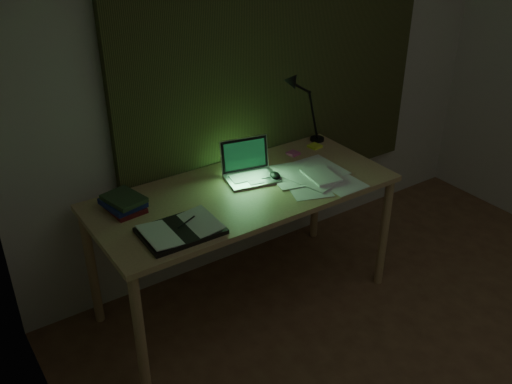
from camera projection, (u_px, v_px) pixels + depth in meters
wall_back at (276, 71)px, 3.53m from camera, size 3.50×0.00×2.50m
curtain at (280, 40)px, 3.40m from camera, size 2.20×0.06×2.00m
desk at (245, 248)px, 3.35m from camera, size 1.71×0.75×0.78m
laptop at (252, 163)px, 3.22m from camera, size 0.35×0.38×0.21m
open_textbook at (181, 230)px, 2.77m from camera, size 0.39×0.28×0.03m
book_stack at (122, 203)px, 2.95m from camera, size 0.22×0.25×0.08m
loose_papers at (312, 177)px, 3.27m from camera, size 0.43×0.45×0.02m
mouse at (275, 176)px, 3.28m from camera, size 0.08×0.10×0.03m
sticky_yellow at (315, 146)px, 3.66m from camera, size 0.08×0.08×0.02m
sticky_pink at (293, 153)px, 3.56m from camera, size 0.08×0.08×0.01m
desk_lamp at (319, 105)px, 3.64m from camera, size 0.38×0.32×0.50m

